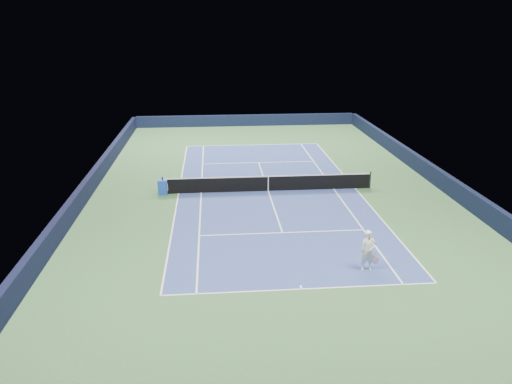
{
  "coord_description": "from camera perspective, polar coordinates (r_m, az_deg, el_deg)",
  "views": [
    {
      "loc": [
        -3.3,
        -28.89,
        10.06
      ],
      "look_at": [
        -1.02,
        -3.0,
        1.0
      ],
      "focal_mm": 35.0,
      "sensor_mm": 36.0,
      "label": 1
    }
  ],
  "objects": [
    {
      "name": "center_mark_far",
      "position": [
        41.98,
        -0.38,
        5.36
      ],
      "size": [
        0.08,
        0.3,
        0.0
      ],
      "primitive_type": "cube",
      "color": "white",
      "rests_on": "ground"
    },
    {
      "name": "ground",
      "position": [
        30.77,
        1.4,
        0.13
      ],
      "size": [
        40.0,
        40.0,
        0.0
      ],
      "primitive_type": "plane",
      "color": "#335B31",
      "rests_on": "ground"
    },
    {
      "name": "sideline_singles_right",
      "position": [
        31.47,
        8.87,
        0.36
      ],
      "size": [
        0.08,
        23.77,
        0.0
      ],
      "primitive_type": "cube",
      "color": "white",
      "rests_on": "ground"
    },
    {
      "name": "tennis_player",
      "position": [
        21.46,
        12.69,
        -6.56
      ],
      "size": [
        0.81,
        1.26,
        2.24
      ],
      "color": "white",
      "rests_on": "ground"
    },
    {
      "name": "court_surface",
      "position": [
        30.77,
        1.4,
        0.13
      ],
      "size": [
        10.97,
        23.77,
        0.01
      ],
      "primitive_type": "cube",
      "color": "navy",
      "rests_on": "ground"
    },
    {
      "name": "service_line_near",
      "position": [
        24.85,
        3.04,
        -4.66
      ],
      "size": [
        8.23,
        0.08,
        0.0
      ],
      "primitive_type": "cube",
      "color": "white",
      "rests_on": "ground"
    },
    {
      "name": "sideline_doubles_left",
      "position": [
        30.66,
        -8.84,
        -0.15
      ],
      "size": [
        0.08,
        23.77,
        0.0
      ],
      "primitive_type": "cube",
      "color": "white",
      "rests_on": "ground"
    },
    {
      "name": "center_service_line",
      "position": [
        30.77,
        1.4,
        0.14
      ],
      "size": [
        0.08,
        12.8,
        0.0
      ],
      "primitive_type": "cube",
      "color": "white",
      "rests_on": "ground"
    },
    {
      "name": "center_mark_near",
      "position": [
        20.15,
        5.17,
        -10.78
      ],
      "size": [
        0.08,
        0.3,
        0.0
      ],
      "primitive_type": "cube",
      "color": "white",
      "rests_on": "ground"
    },
    {
      "name": "wall_right",
      "position": [
        33.54,
        20.13,
        1.54
      ],
      "size": [
        0.35,
        40.0,
        1.1
      ],
      "primitive_type": "cube",
      "color": "black",
      "rests_on": "ground"
    },
    {
      "name": "baseline_far",
      "position": [
        42.12,
        -0.4,
        5.41
      ],
      "size": [
        10.97,
        0.08,
        0.0
      ],
      "primitive_type": "cube",
      "color": "white",
      "rests_on": "ground"
    },
    {
      "name": "sideline_doubles_right",
      "position": [
        31.82,
        11.26,
        0.42
      ],
      "size": [
        0.08,
        23.77,
        0.0
      ],
      "primitive_type": "cube",
      "color": "white",
      "rests_on": "ground"
    },
    {
      "name": "service_line_far",
      "position": [
        36.84,
        0.3,
        3.38
      ],
      "size": [
        8.23,
        0.08,
        0.0
      ],
      "primitive_type": "cube",
      "color": "white",
      "rests_on": "ground"
    },
    {
      "name": "wall_left",
      "position": [
        31.33,
        -18.67,
        0.5
      ],
      "size": [
        0.35,
        40.0,
        1.1
      ],
      "primitive_type": "cube",
      "color": "black",
      "rests_on": "ground"
    },
    {
      "name": "wall_far",
      "position": [
        49.74,
        -1.15,
        8.19
      ],
      "size": [
        22.0,
        0.35,
        1.1
      ],
      "primitive_type": "cube",
      "color": "black",
      "rests_on": "ground"
    },
    {
      "name": "sideline_singles_left",
      "position": [
        30.6,
        -6.28,
        -0.08
      ],
      "size": [
        0.08,
        23.77,
        0.0
      ],
      "primitive_type": "cube",
      "color": "white",
      "rests_on": "ground"
    },
    {
      "name": "tennis_net",
      "position": [
        30.61,
        1.41,
        1.02
      ],
      "size": [
        12.9,
        0.1,
        1.07
      ],
      "color": "black",
      "rests_on": "ground"
    },
    {
      "name": "baseline_near",
      "position": [
        20.03,
        5.24,
        -10.99
      ],
      "size": [
        10.97,
        0.08,
        0.0
      ],
      "primitive_type": "cube",
      "color": "white",
      "rests_on": "ground"
    },
    {
      "name": "sponsor_cube",
      "position": [
        30.59,
        -10.58,
        0.57
      ],
      "size": [
        0.6,
        0.54,
        0.9
      ],
      "color": "blue",
      "rests_on": "ground"
    }
  ]
}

